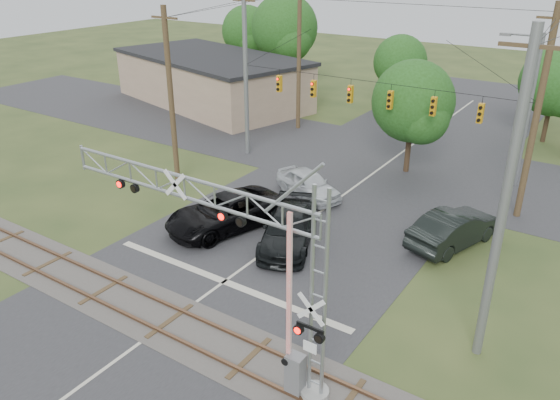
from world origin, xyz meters
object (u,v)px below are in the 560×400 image
Objects in this scene: sedan_silver at (308,184)px; commercial_building at (211,79)px; streetlight at (527,104)px; pickup_black at (226,212)px; traffic_signal_span at (384,96)px; car_dark at (288,229)px; crossing_gantry at (232,248)px.

commercial_building is (-19.62, 14.22, 1.51)m from sedan_silver.
streetlight reaches higher than sedan_silver.
streetlight is (11.53, 14.84, 4.36)m from pickup_black.
streetlight is at bearing 4.46° from commercial_building.
car_dark is (-0.41, -9.92, -4.86)m from traffic_signal_span.
car_dark is at bearing 22.67° from pickup_black.
crossing_gantry reaches higher than commercial_building.
crossing_gantry is 9.84m from car_dark.
traffic_signal_span reaches higher than sedan_silver.
traffic_signal_span is 8.65m from streetlight.
traffic_signal_span is at bearing -147.87° from streetlight.
pickup_black is 27.15m from commercial_building.
car_dark is 0.27× the size of commercial_building.
traffic_signal_span is at bearing 98.65° from crossing_gantry.
crossing_gantry is at bearing -136.01° from sedan_silver.
crossing_gantry is 15.64m from sedan_silver.
pickup_black is 0.70× the size of streetlight.
streetlight is (9.96, 8.83, 4.46)m from sedan_silver.
crossing_gantry is 11.39m from pickup_black.
sedan_silver is at bearing -21.15° from commercial_building.
crossing_gantry is 0.51× the size of commercial_building.
crossing_gantry is 2.30× the size of sedan_silver.
streetlight is at bearing 69.93° from pickup_black.
car_dark is at bearing -118.04° from streetlight.
crossing_gantry is at bearing -101.15° from streetlight.
crossing_gantry reaches higher than sedan_silver.
sedan_silver is 14.04m from streetlight.
streetlight is (7.32, 4.60, -0.43)m from traffic_signal_span.
pickup_black is at bearing -112.36° from traffic_signal_span.
sedan_silver is 0.22× the size of commercial_building.
commercial_building is at bearing 149.51° from pickup_black.
commercial_building is 30.21m from streetlight.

